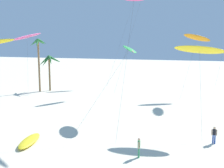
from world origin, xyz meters
TOP-DOWN VIEW (x-y plane):
  - palm_tree_0 at (-18.28, 43.89)m, footprint 4.79×4.28m
  - palm_tree_1 at (-19.63, 42.50)m, footprint 3.40×3.27m
  - flying_kite_0 at (-5.87, 60.76)m, footprint 6.21×10.04m
  - flying_kite_3 at (9.68, 27.66)m, footprint 5.20×3.91m
  - flying_kite_6 at (-21.71, 41.95)m, footprint 4.15×9.35m
  - flying_kite_8 at (1.51, 30.41)m, footprint 5.45×9.76m
  - flying_kite_9 at (8.80, 47.56)m, footprint 4.81×5.24m
  - grounded_kite_1 at (-4.85, 18.69)m, footprint 2.27×4.33m
  - person_near_right at (11.39, 24.15)m, footprint 0.51×0.21m
  - person_mid_field at (5.53, 18.91)m, footprint 0.25×0.50m

SIDE VIEW (x-z plane):
  - grounded_kite_1 at x=-4.85m, z-range 0.00..0.44m
  - person_near_right at x=11.39m, z-range 0.08..1.71m
  - person_mid_field at x=5.53m, z-range 0.08..1.73m
  - palm_tree_0 at x=-18.28m, z-range 2.21..9.15m
  - palm_tree_1 at x=-19.63m, z-range 2.98..13.12m
  - flying_kite_8 at x=1.51m, z-range 3.90..13.11m
  - flying_kite_3 at x=9.68m, z-range 3.94..13.17m
  - flying_kite_9 at x=8.80m, z-range 4.58..15.78m
  - flying_kite_6 at x=-21.71m, z-range 4.66..16.29m
  - flying_kite_0 at x=-5.87m, z-range 9.34..29.08m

